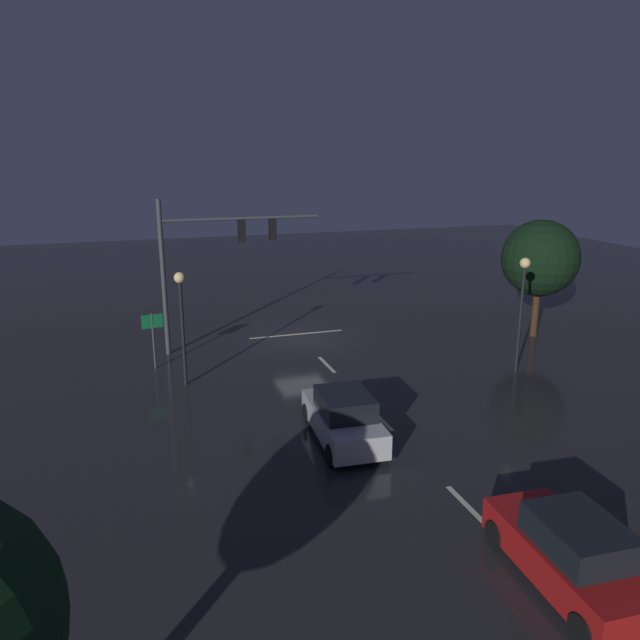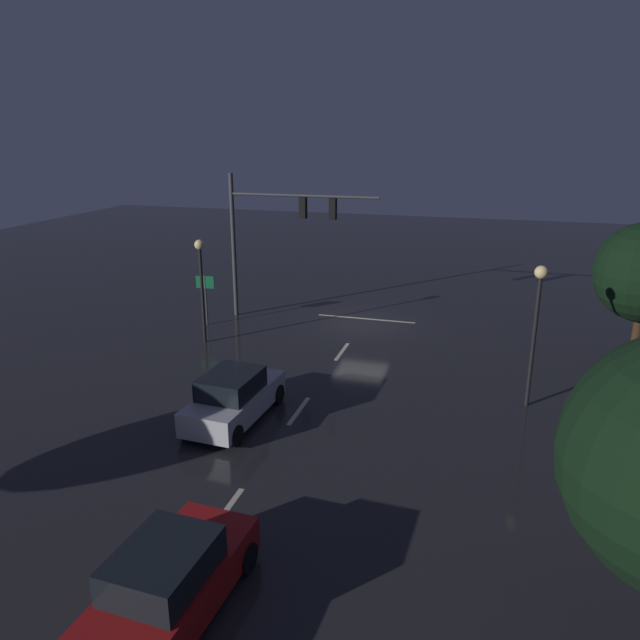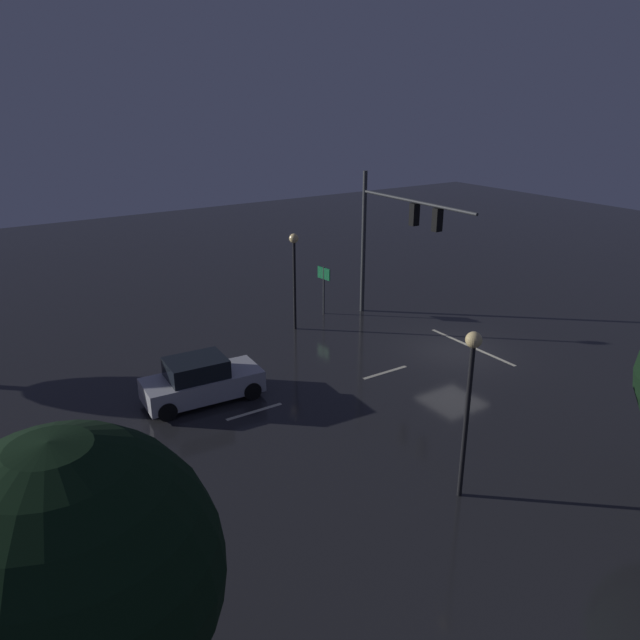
{
  "view_description": "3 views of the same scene",
  "coord_description": "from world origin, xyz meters",
  "px_view_note": "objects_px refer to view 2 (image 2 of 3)",
  "views": [
    {
      "loc": [
        8.3,
        28.68,
        9.25
      ],
      "look_at": [
        0.63,
        4.96,
        2.38
      ],
      "focal_mm": 34.62,
      "sensor_mm": 36.0,
      "label": 1
    },
    {
      "loc": [
        -5.94,
        27.77,
        9.19
      ],
      "look_at": [
        0.56,
        5.49,
        1.84
      ],
      "focal_mm": 33.81,
      "sensor_mm": 36.0,
      "label": 2
    },
    {
      "loc": [
        -17.51,
        18.63,
        10.71
      ],
      "look_at": [
        0.7,
        6.73,
        2.63
      ],
      "focal_mm": 34.31,
      "sensor_mm": 36.0,
      "label": 3
    }
  ],
  "objects_px": {
    "traffic_signal_assembly": "(276,224)",
    "street_lamp_right_kerb": "(201,271)",
    "car_approaching": "(234,397)",
    "car_distant": "(170,583)",
    "route_sign": "(205,289)",
    "street_lamp_left_kerb": "(537,310)"
  },
  "relations": [
    {
      "from": "traffic_signal_assembly",
      "to": "street_lamp_right_kerb",
      "type": "relative_size",
      "value": 1.6
    },
    {
      "from": "traffic_signal_assembly",
      "to": "car_approaching",
      "type": "xyz_separation_m",
      "value": [
        -2.49,
        10.98,
        -4.03
      ]
    },
    {
      "from": "car_approaching",
      "to": "street_lamp_right_kerb",
      "type": "xyz_separation_m",
      "value": [
        4.42,
        -6.67,
        2.51
      ]
    },
    {
      "from": "traffic_signal_assembly",
      "to": "car_approaching",
      "type": "distance_m",
      "value": 11.96
    },
    {
      "from": "traffic_signal_assembly",
      "to": "car_distant",
      "type": "relative_size",
      "value": 1.68
    },
    {
      "from": "route_sign",
      "to": "street_lamp_left_kerb",
      "type": "bearing_deg",
      "value": 160.7
    },
    {
      "from": "street_lamp_left_kerb",
      "to": "car_distant",
      "type": "bearing_deg",
      "value": 59.62
    },
    {
      "from": "traffic_signal_assembly",
      "to": "street_lamp_left_kerb",
      "type": "bearing_deg",
      "value": 148.91
    },
    {
      "from": "traffic_signal_assembly",
      "to": "route_sign",
      "type": "relative_size",
      "value": 2.98
    },
    {
      "from": "car_approaching",
      "to": "traffic_signal_assembly",
      "type": "bearing_deg",
      "value": -77.23
    },
    {
      "from": "car_distant",
      "to": "street_lamp_right_kerb",
      "type": "distance_m",
      "value": 16.49
    },
    {
      "from": "car_approaching",
      "to": "street_lamp_right_kerb",
      "type": "bearing_deg",
      "value": -56.49
    },
    {
      "from": "traffic_signal_assembly",
      "to": "route_sign",
      "type": "bearing_deg",
      "value": 32.97
    },
    {
      "from": "car_approaching",
      "to": "street_lamp_left_kerb",
      "type": "height_order",
      "value": "street_lamp_left_kerb"
    },
    {
      "from": "traffic_signal_assembly",
      "to": "car_distant",
      "type": "height_order",
      "value": "traffic_signal_assembly"
    },
    {
      "from": "traffic_signal_assembly",
      "to": "car_approaching",
      "type": "relative_size",
      "value": 1.68
    },
    {
      "from": "car_distant",
      "to": "route_sign",
      "type": "bearing_deg",
      "value": -65.69
    },
    {
      "from": "car_distant",
      "to": "route_sign",
      "type": "distance_m",
      "value": 18.91
    },
    {
      "from": "street_lamp_right_kerb",
      "to": "route_sign",
      "type": "xyz_separation_m",
      "value": [
        1.06,
        -2.36,
        -1.5
      ]
    },
    {
      "from": "traffic_signal_assembly",
      "to": "street_lamp_right_kerb",
      "type": "bearing_deg",
      "value": 65.86
    },
    {
      "from": "car_approaching",
      "to": "street_lamp_left_kerb",
      "type": "xyz_separation_m",
      "value": [
        -9.34,
        -3.85,
        2.7
      ]
    },
    {
      "from": "traffic_signal_assembly",
      "to": "car_approaching",
      "type": "height_order",
      "value": "traffic_signal_assembly"
    }
  ]
}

